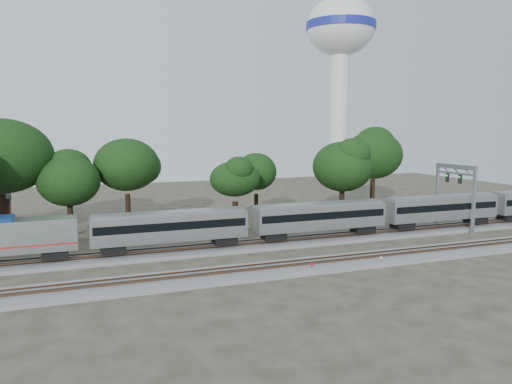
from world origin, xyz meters
The scene contains 16 objects.
ground centered at (0.00, 0.00, 0.00)m, with size 160.00×160.00×0.00m, color #383328.
track_far centered at (0.00, 6.00, 0.21)m, with size 160.00×5.00×0.73m.
track_near centered at (0.00, -4.00, 0.21)m, with size 160.00×5.00×0.73m.
train centered at (7.76, 6.00, 3.09)m, with size 86.17×2.97×4.37m.
switch_stand_red centered at (0.67, -5.52, 0.61)m, with size 0.30×0.13×0.96m.
switch_stand_white centered at (8.01, -5.96, 0.64)m, with size 0.32×0.09×1.00m.
switch_lever centered at (5.54, -5.80, 0.15)m, with size 0.50×0.30×0.30m, color #512D19.
water_tower centered at (37.07, 52.76, 31.20)m, with size 15.21×15.21×42.12m.
signal_gantry centered at (27.73, 6.00, 6.35)m, with size 0.60×7.16×8.71m.
tree_1 centered at (-27.83, 21.00, 10.10)m, with size 10.27×10.27×14.48m.
tree_2 centered at (-20.20, 19.70, 6.93)m, with size 7.07×7.07×9.96m.
tree_3 centered at (-12.86, 22.17, 8.61)m, with size 8.77×8.77×12.36m.
tree_4 centered at (0.67, 17.03, 6.72)m, with size 6.85×6.85×9.66m.
tree_5 centered at (5.54, 21.90, 7.16)m, with size 7.30×7.30×10.29m.
tree_6 centered at (17.60, 17.87, 7.86)m, with size 8.00×8.00×11.29m.
tree_7 centered at (28.29, 25.86, 8.99)m, with size 9.15×9.15×12.90m.
Camera 1 is at (-20.27, -46.04, 13.32)m, focal length 35.00 mm.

